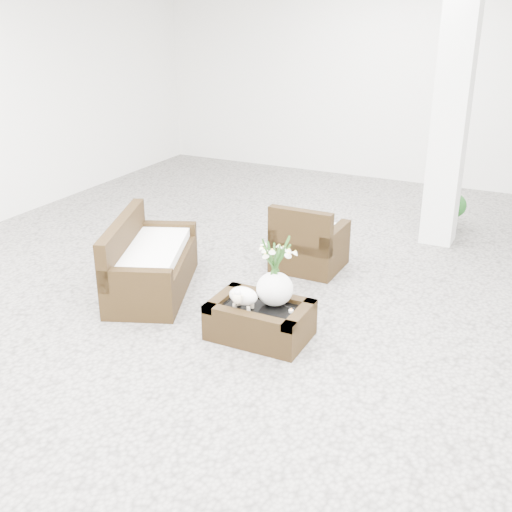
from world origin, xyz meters
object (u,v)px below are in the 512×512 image
at_px(armchair, 310,235).
at_px(coffee_table, 260,322).
at_px(topiary, 445,167).
at_px(loveseat, 152,256).

bearing_deg(armchair, coffee_table, 97.46).
height_order(coffee_table, topiary, topiary).
bearing_deg(coffee_table, armchair, 96.87).
distance_m(armchair, loveseat, 1.84).
distance_m(coffee_table, loveseat, 1.55).
relative_size(coffee_table, loveseat, 0.60).
xyz_separation_m(armchair, topiary, (1.08, 2.09, 0.46)).
height_order(loveseat, topiary, topiary).
distance_m(coffee_table, topiary, 3.98).
relative_size(coffee_table, topiary, 0.52).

